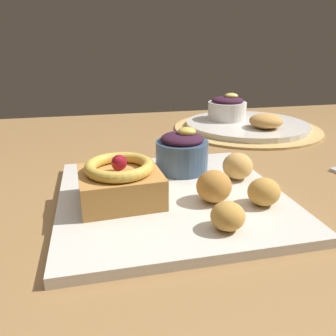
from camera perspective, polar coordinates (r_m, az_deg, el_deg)
The scene contains 12 objects.
dining_table at distance 0.63m, azimuth 4.32°, elevation -7.25°, with size 1.33×0.94×0.73m.
woven_placemat at distance 0.85m, azimuth 13.24°, elevation 6.65°, with size 0.35×0.35×0.01m, color tan.
front_plate at distance 0.45m, azimuth 0.56°, elevation -4.92°, with size 0.29×0.29×0.01m, color silver.
cake_slice at distance 0.42m, azimuth -8.18°, elevation -2.33°, with size 0.11×0.10×0.06m.
berry_ramekin at distance 0.52m, azimuth 2.41°, elevation 2.78°, with size 0.08×0.08×0.07m.
fritter_front at distance 0.42m, azimuth 7.84°, elevation -3.12°, with size 0.04×0.04×0.04m, color #BC7F38.
fritter_middle at distance 0.50m, azimuth 11.79°, elevation 0.33°, with size 0.04×0.04×0.04m, color tan.
fritter_back at distance 0.43m, azimuth 16.05°, elevation -3.93°, with size 0.04×0.04×0.03m, color gold.
fritter_extra at distance 0.36m, azimuth 10.16°, elevation -8.08°, with size 0.04×0.04×0.03m, color gold.
back_plate at distance 0.85m, azimuth 13.29°, elevation 7.21°, with size 0.30×0.30×0.01m, color silver.
back_ramekin at distance 0.87m, azimuth 10.07°, elevation 10.04°, with size 0.10×0.10×0.07m.
back_pastry at distance 0.80m, azimuth 16.36°, elevation 7.72°, with size 0.07×0.07×0.03m, color #C68E47.
Camera 1 is at (-0.17, -0.53, 0.93)m, focal length 35.70 mm.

